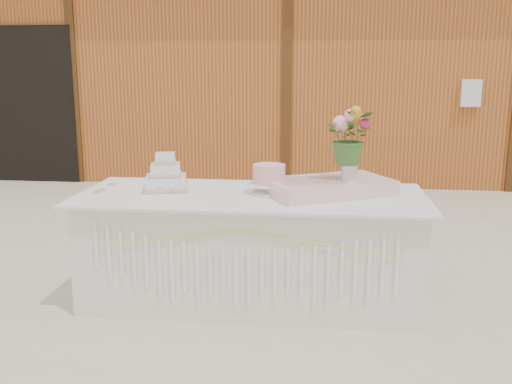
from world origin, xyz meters
TOP-DOWN VIEW (x-y plane):
  - ground at (0.00, 0.00)m, footprint 80.00×80.00m
  - barn at (-0.01, 5.99)m, footprint 12.60×4.60m
  - cake_table at (0.00, -0.00)m, footprint 2.40×1.00m
  - wedding_cake at (-0.62, 0.08)m, footprint 0.35×0.35m
  - pink_cake_stand at (0.12, 0.03)m, footprint 0.28×0.28m
  - satin_runner at (0.53, 0.06)m, footprint 0.96×0.81m
  - flower_vase at (0.67, 0.07)m, footprint 0.11×0.11m
  - bouquet at (0.67, 0.07)m, footprint 0.35×0.31m
  - loose_flowers at (-1.02, 0.09)m, footprint 0.24×0.34m

SIDE VIEW (x-z plane):
  - ground at x=0.00m, z-range 0.00..0.00m
  - cake_table at x=0.00m, z-range 0.00..0.77m
  - loose_flowers at x=-1.02m, z-range 0.77..0.79m
  - satin_runner at x=0.53m, z-range 0.77..0.87m
  - wedding_cake at x=-0.62m, z-range 0.73..0.99m
  - pink_cake_stand at x=0.12m, z-range 0.78..0.99m
  - flower_vase at x=0.67m, z-range 0.87..1.03m
  - bouquet at x=0.67m, z-range 1.03..1.40m
  - barn at x=-0.01m, z-range 0.03..3.33m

